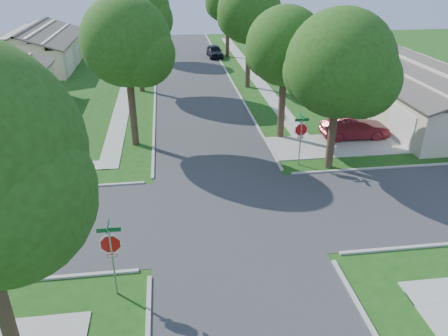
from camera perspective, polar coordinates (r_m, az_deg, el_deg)
The scene contains 20 objects.
ground at distance 20.43m, azimuth 0.65°, elevation -6.04°, with size 100.00×100.00×0.00m, color #1A4713.
road_ns at distance 20.42m, azimuth 0.65°, elevation -6.02°, with size 7.00×100.00×0.02m, color #333335.
sidewalk_ne at distance 45.26m, azimuth 3.69°, elevation 12.31°, with size 1.20×40.00×0.04m, color #9E9B91.
sidewalk_nw at distance 44.58m, azimuth -12.22°, elevation 11.56°, with size 1.20×40.00×0.04m, color #9E9B91.
driveway at distance 28.49m, azimuth 14.50°, elevation 2.93°, with size 8.80×3.60×0.05m, color #9E9B91.
stop_sign_sw at distance 15.40m, azimuth -14.54°, elevation -9.98°, with size 1.05×0.80×2.98m.
stop_sign_ne at distance 24.60m, azimuth 10.03°, elevation 4.69°, with size 1.05×0.80×2.98m.
tree_e_near at distance 27.58m, azimuth 8.10°, elevation 15.01°, with size 4.97×4.80×8.28m.
tree_e_mid at distance 39.05m, azimuth 3.38°, elevation 19.39°, with size 5.59×5.40×9.21m.
tree_e_far at distance 51.83m, azimuth 0.54°, elevation 20.83°, with size 5.17×5.00×8.72m.
tree_w_near at distance 26.61m, azimuth -12.51°, elevation 15.30°, with size 5.38×5.20×8.97m.
tree_w_mid at distance 38.40m, azimuth -11.36°, elevation 19.20°, with size 5.80×5.60×9.56m.
tree_w_far at distance 51.41m, azimuth -10.57°, elevation 19.85°, with size 4.76×4.60×8.04m.
tree_ne_corner at distance 23.66m, azimuth 15.00°, elevation 12.41°, with size 5.80×5.60×8.66m.
house_ne_near at distance 34.91m, azimuth 25.05°, elevation 8.20°, with size 8.42×13.60×4.23m.
house_ne_far at distance 50.53m, azimuth 14.53°, elevation 14.77°, with size 8.42×13.60×4.23m.
house_nw_far at distance 51.75m, azimuth -23.25°, elevation 13.78°, with size 8.42×13.60×4.23m.
car_driveway at distance 29.68m, azimuth 16.68°, elevation 5.04°, with size 1.51×4.34×1.43m, color #571218.
car_curb_east at distance 52.36m, azimuth -1.22°, elevation 15.01°, with size 1.59×3.96×1.35m, color black.
car_curb_west at distance 57.94m, azimuth -8.48°, elevation 15.89°, with size 2.02×4.98×1.44m, color black.
Camera 1 is at (-2.51, -17.08, 10.93)m, focal length 35.00 mm.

